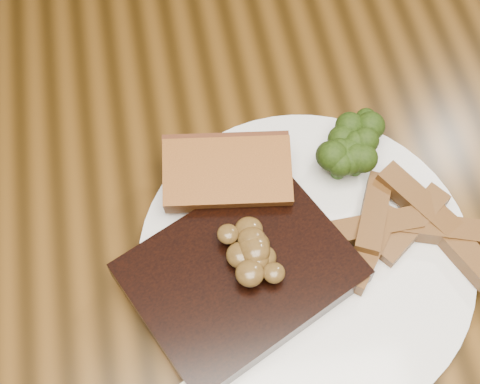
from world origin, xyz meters
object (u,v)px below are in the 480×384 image
object	(u,v)px
dining_table	(253,259)
steak	(240,274)
garlic_bread	(228,186)
potato_wedges	(399,237)
plate	(306,258)

from	to	relation	value
dining_table	steak	world-z (taller)	steak
dining_table	steak	size ratio (longest dim) A/B	9.31
garlic_bread	potato_wedges	xyz separation A→B (m)	(0.13, -0.08, 0.00)
plate	dining_table	bearing A→B (deg)	126.58
dining_table	garlic_bread	distance (m)	0.12
dining_table	plate	world-z (taller)	plate
steak	garlic_bread	xyz separation A→B (m)	(0.00, 0.08, -0.00)
garlic_bread	plate	bearing A→B (deg)	-44.46
steak	garlic_bread	world-z (taller)	steak
steak	potato_wedges	bearing A→B (deg)	-21.83
garlic_bread	steak	bearing A→B (deg)	-84.68
plate	steak	bearing A→B (deg)	-168.69
dining_table	garlic_bread	xyz separation A→B (m)	(-0.02, 0.02, 0.12)
potato_wedges	plate	bearing A→B (deg)	177.47
steak	potato_wedges	distance (m)	0.14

